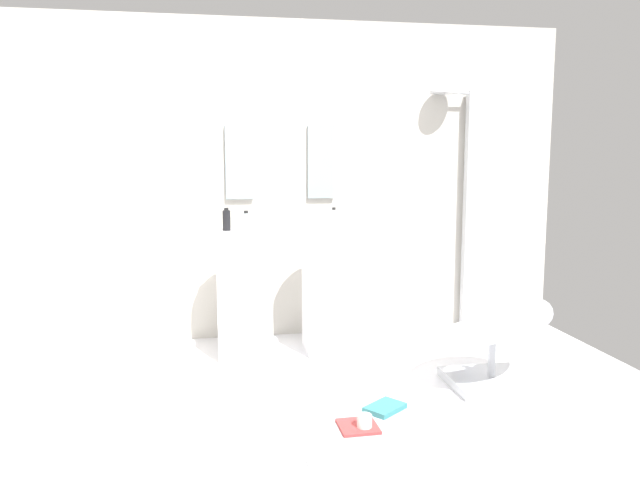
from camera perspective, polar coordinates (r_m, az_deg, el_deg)
ground_plane at (r=3.81m, az=-0.84°, el=-15.80°), size 4.80×3.60×0.04m
rear_partition at (r=5.13m, az=-3.77°, el=5.47°), size 4.80×0.10×2.60m
pedestal_sink_left at (r=4.69m, az=-7.09°, el=-4.85°), size 0.41×0.41×1.06m
pedestal_sink_right at (r=4.77m, az=1.03°, el=-4.59°), size 0.41×0.41×1.06m
vanity_mirror_left at (r=5.04m, az=-7.53°, el=7.18°), size 0.22×0.03×0.60m
vanity_mirror_right at (r=5.11m, az=0.08°, el=7.26°), size 0.22×0.03×0.60m
shower_column at (r=5.45m, az=13.82°, el=3.08°), size 0.49×0.24×2.05m
lounge_chair at (r=4.22m, az=15.74°, el=-8.41°), size 1.09×1.09×0.65m
area_rug at (r=3.65m, az=6.18°, el=-16.55°), size 1.03×0.86×0.01m
magazine_red at (r=3.56m, az=3.56°, el=-16.89°), size 0.22×0.22×0.02m
magazine_teal at (r=3.79m, az=6.04°, el=-15.23°), size 0.28×0.27×0.03m
coffee_mug at (r=3.53m, az=4.14°, el=-16.53°), size 0.08×0.08×0.09m
soap_bottle_black at (r=4.58m, az=-8.68°, el=1.84°), size 0.06×0.06×0.17m
soap_bottle_white at (r=4.81m, az=1.29°, el=2.09°), size 0.05×0.05×0.15m
soap_bottle_clear at (r=4.48m, az=-6.87°, el=1.65°), size 0.06×0.06×0.16m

